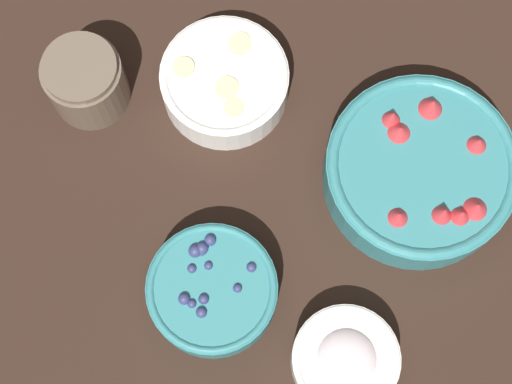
# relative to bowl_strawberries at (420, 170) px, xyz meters

# --- Properties ---
(ground_plane) EXTENTS (4.00, 4.00, 0.00)m
(ground_plane) POSITION_rel_bowl_strawberries_xyz_m (-0.24, -0.04, -0.04)
(ground_plane) COLOR black
(bowl_strawberries) EXTENTS (0.23, 0.23, 0.08)m
(bowl_strawberries) POSITION_rel_bowl_strawberries_xyz_m (0.00, 0.00, 0.00)
(bowl_strawberries) COLOR teal
(bowl_strawberries) RESTS_ON ground_plane
(bowl_blueberries) EXTENTS (0.15, 0.15, 0.06)m
(bowl_blueberries) POSITION_rel_bowl_strawberries_xyz_m (-0.22, -0.18, -0.01)
(bowl_blueberries) COLOR teal
(bowl_blueberries) RESTS_ON ground_plane
(bowl_bananas) EXTENTS (0.16, 0.16, 0.06)m
(bowl_bananas) POSITION_rel_bowl_strawberries_xyz_m (-0.25, 0.08, -0.01)
(bowl_bananas) COLOR white
(bowl_bananas) RESTS_ON ground_plane
(bowl_cream) EXTENTS (0.12, 0.12, 0.06)m
(bowl_cream) POSITION_rel_bowl_strawberries_xyz_m (-0.06, -0.23, -0.01)
(bowl_cream) COLOR white
(bowl_cream) RESTS_ON ground_plane
(jar_chocolate) EXTENTS (0.10, 0.10, 0.09)m
(jar_chocolate) POSITION_rel_bowl_strawberries_xyz_m (-0.42, 0.05, 0.00)
(jar_chocolate) COLOR brown
(jar_chocolate) RESTS_ON ground_plane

